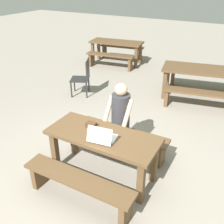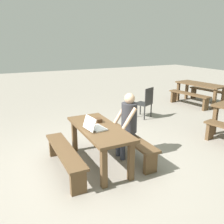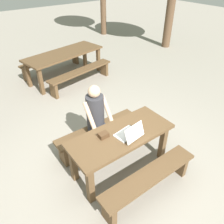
# 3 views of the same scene
# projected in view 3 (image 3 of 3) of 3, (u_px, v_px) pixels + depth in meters

# --- Properties ---
(ground_plane) EXTENTS (30.00, 30.00, 0.00)m
(ground_plane) POSITION_uv_depth(u_px,v_px,m) (120.00, 167.00, 3.72)
(ground_plane) COLOR gray
(picnic_table_front) EXTENTS (1.63, 0.68, 0.72)m
(picnic_table_front) POSITION_uv_depth(u_px,v_px,m) (121.00, 140.00, 3.39)
(picnic_table_front) COLOR brown
(picnic_table_front) RESTS_ON ground
(bench_near) EXTENTS (1.59, 0.30, 0.43)m
(bench_near) POSITION_uv_depth(u_px,v_px,m) (149.00, 180.00, 3.12)
(bench_near) COLOR brown
(bench_near) RESTS_ON ground
(bench_far) EXTENTS (1.59, 0.30, 0.43)m
(bench_far) POSITION_uv_depth(u_px,v_px,m) (98.00, 132.00, 3.97)
(bench_far) COLOR brown
(bench_far) RESTS_ON ground
(laptop) EXTENTS (0.39, 0.35, 0.23)m
(laptop) POSITION_uv_depth(u_px,v_px,m) (130.00, 133.00, 3.24)
(laptop) COLOR white
(laptop) RESTS_ON picnic_table_front
(small_pouch) EXTENTS (0.14, 0.10, 0.07)m
(small_pouch) POSITION_uv_depth(u_px,v_px,m) (103.00, 135.00, 3.23)
(small_pouch) COLOR #4C331E
(small_pouch) RESTS_ON picnic_table_front
(person_seated) EXTENTS (0.41, 0.41, 1.26)m
(person_seated) POSITION_uv_depth(u_px,v_px,m) (96.00, 115.00, 3.69)
(person_seated) COLOR #333847
(person_seated) RESTS_ON ground
(picnic_table_mid) EXTENTS (2.31, 1.22, 0.75)m
(picnic_table_mid) POSITION_uv_depth(u_px,v_px,m) (64.00, 56.00, 6.12)
(picnic_table_mid) COLOR brown
(picnic_table_mid) RESTS_ON ground
(bench_mid_south) EXTENTS (2.00, 0.67, 0.44)m
(bench_mid_south) POSITION_uv_depth(u_px,v_px,m) (81.00, 74.00, 5.93)
(bench_mid_south) COLOR brown
(bench_mid_south) RESTS_ON ground
(bench_mid_north) EXTENTS (2.00, 0.67, 0.44)m
(bench_mid_north) POSITION_uv_depth(u_px,v_px,m) (52.00, 61.00, 6.67)
(bench_mid_north) COLOR brown
(bench_mid_north) RESTS_ON ground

